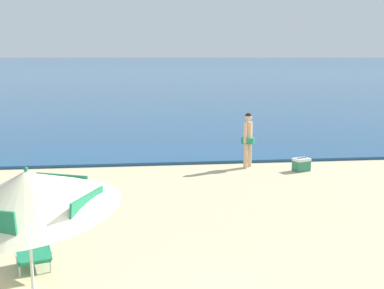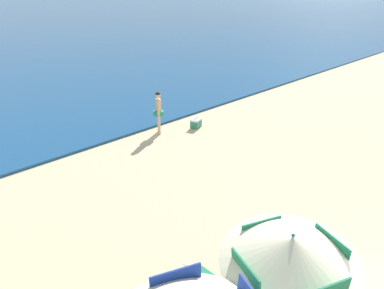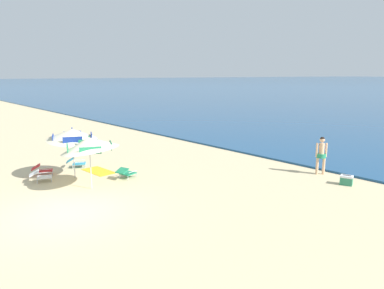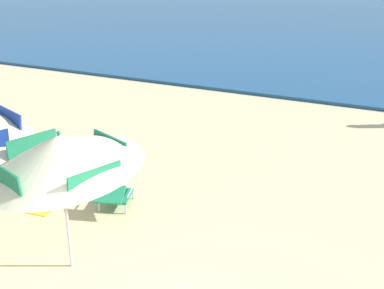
% 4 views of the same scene
% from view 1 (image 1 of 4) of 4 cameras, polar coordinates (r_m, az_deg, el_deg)
% --- Properties ---
extents(ocean_water, '(800.00, 800.00, 0.10)m').
position_cam_1_polar(ocean_water, '(415.82, -6.90, 9.68)').
color(ocean_water, navy).
rests_on(ocean_water, ground).
extents(beach_umbrella_striped_second, '(3.27, 3.27, 2.28)m').
position_cam_1_polar(beach_umbrella_striped_second, '(6.57, -18.48, -5.17)').
color(beach_umbrella_striped_second, silver).
rests_on(beach_umbrella_striped_second, ground).
extents(lounge_chair_under_umbrella, '(0.76, 0.99, 0.51)m').
position_cam_1_polar(lounge_chair_under_umbrella, '(8.82, -17.79, -12.07)').
color(lounge_chair_under_umbrella, '#1E7F56').
rests_on(lounge_chair_under_umbrella, ground).
extents(person_standing_near_shore, '(0.43, 0.43, 1.76)m').
position_cam_1_polar(person_standing_near_shore, '(15.80, 6.48, 0.95)').
color(person_standing_near_shore, '#D8A87F').
rests_on(person_standing_near_shore, ground).
extents(cooler_box, '(0.58, 0.49, 0.43)m').
position_cam_1_polar(cooler_box, '(15.78, 12.50, -2.26)').
color(cooler_box, '#2D7F5B').
rests_on(cooler_box, ground).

